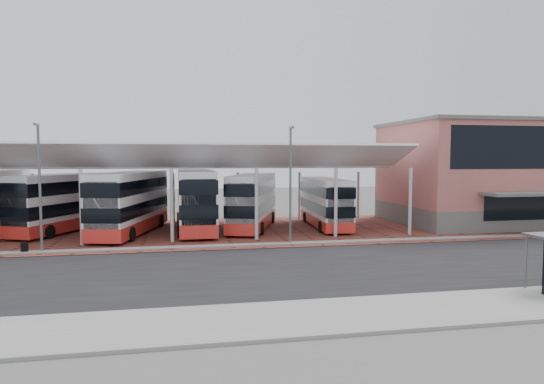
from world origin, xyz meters
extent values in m
plane|color=#51534E|center=(0.00, 0.00, 0.00)|extent=(140.00, 140.00, 0.00)
cube|color=black|center=(0.00, -1.00, 0.01)|extent=(120.00, 14.00, 0.02)
cube|color=brown|center=(2.00, 13.00, 0.03)|extent=(72.00, 16.00, 0.06)
cube|color=gray|center=(0.00, -9.00, 0.07)|extent=(120.00, 4.00, 0.14)
cube|color=gray|center=(0.00, 6.20, 0.07)|extent=(120.00, 0.80, 0.14)
cube|color=#C68A01|center=(0.00, -7.00, 0.03)|extent=(120.00, 0.12, 0.01)
cube|color=#C68A01|center=(0.00, -6.70, 0.03)|extent=(120.00, 0.12, 0.01)
cylinder|color=silver|center=(-18.00, 19.50, 2.30)|extent=(0.26, 0.26, 4.60)
cylinder|color=silver|center=(-12.00, 8.50, 2.60)|extent=(0.26, 0.26, 5.20)
cylinder|color=silver|center=(-12.00, 19.50, 2.30)|extent=(0.26, 0.26, 4.60)
cylinder|color=silver|center=(-6.00, 8.50, 2.60)|extent=(0.26, 0.26, 5.20)
cylinder|color=silver|center=(-6.00, 19.50, 2.30)|extent=(0.26, 0.26, 4.60)
cylinder|color=silver|center=(0.00, 8.50, 2.60)|extent=(0.26, 0.26, 5.20)
cylinder|color=silver|center=(0.00, 19.50, 2.30)|extent=(0.26, 0.26, 4.60)
cylinder|color=silver|center=(6.00, 8.50, 2.60)|extent=(0.26, 0.26, 5.20)
cylinder|color=silver|center=(6.00, 19.50, 2.30)|extent=(0.26, 0.26, 4.60)
cylinder|color=silver|center=(12.00, 8.50, 2.60)|extent=(0.26, 0.26, 5.20)
cylinder|color=silver|center=(12.00, 19.50, 2.30)|extent=(0.26, 0.26, 4.60)
cube|color=white|center=(-6.00, 10.70, 6.10)|extent=(37.00, 4.95, 1.95)
cube|color=white|center=(-6.00, 16.30, 5.90)|extent=(37.00, 7.12, 1.43)
cube|color=#615E5C|center=(23.00, 14.00, 0.90)|extent=(18.00, 12.00, 1.80)
cube|color=#B66660|center=(23.00, 14.00, 5.40)|extent=(18.00, 12.00, 7.20)
cube|color=black|center=(23.00, 8.10, 6.80)|extent=(16.00, 0.25, 3.40)
cube|color=black|center=(23.00, 8.10, 2.10)|extent=(10.00, 0.25, 2.20)
cube|color=#615E5C|center=(23.00, 14.00, 9.10)|extent=(18.40, 12.40, 0.30)
cylinder|color=slate|center=(-14.00, 6.30, 4.00)|extent=(0.16, 0.16, 8.00)
cube|color=slate|center=(-14.00, 6.00, 8.00)|extent=(0.15, 0.90, 0.15)
cylinder|color=slate|center=(2.00, 6.30, 4.00)|extent=(0.16, 0.16, 8.00)
cube|color=slate|center=(2.00, 6.00, 8.00)|extent=(0.15, 0.90, 0.15)
cylinder|color=black|center=(-18.79, 19.04, 0.60)|extent=(0.37, 1.10, 1.08)
cube|color=white|center=(-14.47, 15.49, 2.50)|extent=(7.13, 11.17, 4.37)
cube|color=red|center=(-14.47, 15.49, 0.72)|extent=(7.18, 11.23, 0.91)
cube|color=black|center=(-14.47, 15.49, 2.04)|extent=(7.18, 11.23, 0.97)
cube|color=black|center=(-14.47, 15.49, 3.67)|extent=(7.18, 11.23, 0.97)
cube|color=black|center=(-16.86, 10.50, 2.40)|extent=(2.10, 1.08, 3.66)
cylinder|color=black|center=(-17.16, 12.81, 0.57)|extent=(0.70, 1.04, 1.02)
cylinder|color=black|center=(-14.87, 11.72, 0.57)|extent=(0.70, 1.04, 1.02)
cylinder|color=black|center=(-14.06, 19.26, 0.57)|extent=(0.70, 1.04, 1.02)
cylinder|color=black|center=(-11.77, 18.16, 0.57)|extent=(0.70, 1.04, 1.02)
cube|color=white|center=(-9.23, 13.17, 2.60)|extent=(5.35, 11.92, 4.55)
cube|color=red|center=(-9.23, 13.17, 0.75)|extent=(5.41, 11.98, 0.95)
cube|color=black|center=(-9.23, 13.17, 2.12)|extent=(5.41, 11.98, 1.00)
cube|color=black|center=(-9.23, 13.17, 3.81)|extent=(5.41, 11.98, 1.00)
cube|color=black|center=(-10.61, 7.58, 2.49)|extent=(2.33, 0.67, 3.81)
cylinder|color=black|center=(-11.41, 9.87, 0.59)|extent=(0.54, 1.10, 1.06)
cylinder|color=black|center=(-8.84, 9.24, 0.59)|extent=(0.54, 1.10, 1.06)
cylinder|color=black|center=(-9.62, 17.10, 0.59)|extent=(0.54, 1.10, 1.06)
cylinder|color=black|center=(-7.06, 16.47, 0.59)|extent=(0.54, 1.10, 1.06)
cube|color=white|center=(-4.17, 14.03, 2.65)|extent=(2.75, 11.90, 4.65)
cube|color=red|center=(-4.17, 14.03, 0.76)|extent=(2.80, 11.94, 0.97)
cube|color=black|center=(-4.17, 14.03, 2.17)|extent=(2.80, 11.94, 1.03)
cube|color=black|center=(-4.17, 14.03, 3.90)|extent=(2.80, 11.94, 1.03)
cube|color=black|center=(-4.14, 8.14, 2.55)|extent=(2.43, 0.12, 3.89)
cylinder|color=black|center=(-5.50, 10.22, 0.60)|extent=(0.31, 1.08, 1.08)
cylinder|color=black|center=(-2.80, 10.23, 0.60)|extent=(0.31, 1.08, 1.08)
cylinder|color=black|center=(-5.54, 17.83, 0.60)|extent=(0.31, 1.08, 1.08)
cylinder|color=black|center=(-2.84, 17.84, 0.60)|extent=(0.31, 1.08, 1.08)
cube|color=white|center=(0.60, 14.18, 2.45)|extent=(5.77, 11.18, 4.28)
cube|color=red|center=(0.60, 14.18, 0.71)|extent=(5.83, 11.23, 0.90)
cube|color=black|center=(0.60, 14.18, 2.00)|extent=(5.83, 11.23, 0.95)
cube|color=black|center=(0.60, 14.18, 3.59)|extent=(5.83, 11.23, 0.95)
cube|color=black|center=(-1.09, 9.02, 2.35)|extent=(2.16, 0.79, 3.58)
cylinder|color=black|center=(-1.68, 11.24, 0.56)|extent=(0.57, 1.03, 1.00)
cylinder|color=black|center=(0.69, 10.46, 0.56)|extent=(0.57, 1.03, 1.00)
cylinder|color=black|center=(0.51, 17.89, 0.56)|extent=(0.57, 1.03, 1.00)
cylinder|color=black|center=(2.87, 17.12, 0.56)|extent=(0.57, 1.03, 1.00)
cube|color=white|center=(6.84, 13.79, 2.25)|extent=(2.92, 10.15, 3.92)
cube|color=red|center=(6.84, 13.79, 0.65)|extent=(2.96, 10.19, 0.82)
cube|color=black|center=(6.84, 13.79, 1.84)|extent=(2.96, 10.19, 0.87)
cube|color=black|center=(6.84, 13.79, 3.29)|extent=(2.96, 10.19, 0.87)
cube|color=black|center=(6.52, 8.84, 2.16)|extent=(2.05, 0.22, 3.28)
cylinder|color=black|center=(5.49, 10.66, 0.52)|extent=(0.31, 0.93, 0.91)
cylinder|color=black|center=(7.77, 10.52, 0.52)|extent=(0.31, 0.93, 0.91)
cylinder|color=black|center=(5.91, 17.06, 0.52)|extent=(0.31, 0.93, 0.91)
cylinder|color=black|center=(8.18, 16.92, 0.52)|extent=(0.31, 0.93, 0.91)
cube|color=black|center=(-15.01, 6.31, 0.39)|extent=(0.39, 0.28, 0.66)
cylinder|color=slate|center=(9.74, -7.07, 1.33)|extent=(0.10, 0.10, 2.37)
camera|label=1|loc=(-5.56, -25.94, 5.95)|focal=32.00mm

